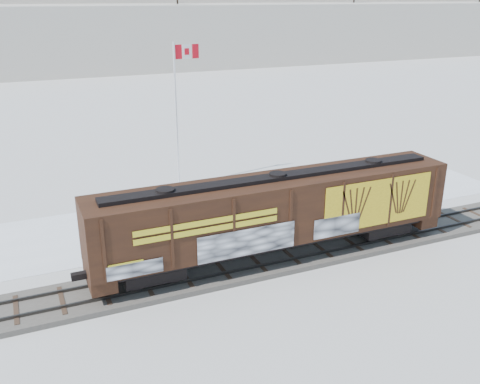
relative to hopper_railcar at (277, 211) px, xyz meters
name	(u,v)px	position (x,y,z in m)	size (l,w,h in m)	color
ground	(288,258)	(0.78, 0.01, -2.97)	(500.00, 500.00, 0.00)	white
rail_track	(288,256)	(0.78, 0.01, -2.82)	(50.00, 3.40, 0.43)	#59544C
parking_strip	(235,211)	(0.78, 7.51, -2.96)	(40.00, 8.00, 0.03)	white
hopper_railcar	(277,211)	(0.00, 0.00, 0.00)	(19.98, 3.06, 4.54)	black
flagpole	(179,137)	(-1.04, 13.88, 0.91)	(2.30, 0.90, 10.66)	silver
car_silver	(139,224)	(-6.11, 5.94, -2.10)	(1.98, 4.92, 1.68)	#9FA2A6
car_white	(302,191)	(5.86, 7.43, -2.21)	(1.55, 4.46, 1.47)	silver
car_dark	(312,200)	(5.74, 5.80, -2.29)	(1.83, 4.49, 1.30)	black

